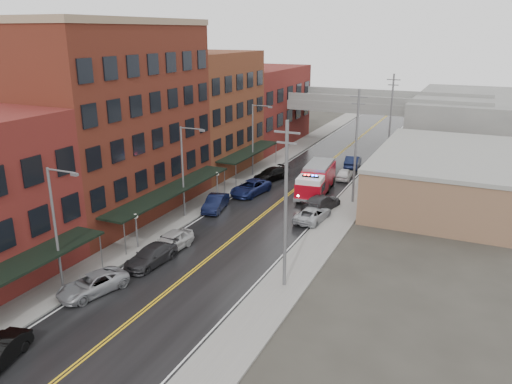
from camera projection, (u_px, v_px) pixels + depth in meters
The scene contains 33 objects.
road at pixel (272, 208), 51.62m from camera, with size 11.00×160.00×0.02m, color black.
sidewalk_left at pixel (210, 198), 54.46m from camera, with size 3.00×160.00×0.15m, color slate.
sidewalk_right at pixel (341, 218), 48.73m from camera, with size 3.00×160.00×0.15m, color slate.
curb_left at pixel (224, 200), 53.82m from camera, with size 0.30×160.00×0.15m, color gray.
curb_right at pixel (325, 215), 49.38m from camera, with size 0.30×160.00×0.15m, color gray.
brick_building_b at pixel (118, 123), 48.00m from camera, with size 9.00×20.00×18.00m, color #561C16.
brick_building_c at pixel (208, 113), 63.63m from camera, with size 9.00×15.00×15.00m, color brown.
brick_building_far at pixel (263, 106), 79.25m from camera, with size 9.00×20.00×12.00m, color maroon.
tan_building at pixel (446, 178), 53.23m from camera, with size 14.00×22.00×5.00m, color brown.
right_far_block at pixel (477, 121), 77.98m from camera, with size 18.00×30.00×8.00m, color slate.
awning_0 at pixel (2, 275), 31.11m from camera, with size 2.60×16.00×3.09m.
awning_1 at pixel (172, 190), 47.58m from camera, with size 2.60×18.00×3.09m.
awning_2 at pixel (249, 152), 62.74m from camera, with size 2.60×13.00×3.09m.
globe_lamp_1 at pixel (136, 223), 41.29m from camera, with size 0.44×0.44×3.12m.
globe_lamp_2 at pixel (217, 179), 53.42m from camera, with size 0.44×0.44×3.12m.
street_lamp_0 at pixel (57, 223), 33.53m from camera, with size 2.64×0.22×9.00m.
street_lamp_1 at pixel (185, 166), 47.39m from camera, with size 2.64×0.22×9.00m.
street_lamp_2 at pixel (255, 136), 61.26m from camera, with size 2.64×0.22×9.00m.
utility_pole_0 at pixel (286, 203), 33.85m from camera, with size 1.80×0.24×12.00m.
utility_pole_1 at pixel (356, 145), 51.18m from camera, with size 1.80×0.24×12.00m.
utility_pole_2 at pixel (391, 116), 68.51m from camera, with size 1.80×0.24×12.00m.
overpass at pixel (351, 108), 77.50m from camera, with size 40.00×10.00×7.50m.
fire_truck at pixel (316, 179), 55.52m from camera, with size 4.21×9.04×3.21m.
parked_car_left_2 at pixel (92, 284), 34.67m from camera, with size 2.30×4.99×1.39m, color gray.
parked_car_left_3 at pixel (151, 256), 38.97m from camera, with size 2.05×5.03×1.46m, color #252527.
parked_car_left_4 at pixel (171, 242), 41.35m from camera, with size 1.91×4.74×1.62m, color #B8B8B8.
parked_car_left_5 at pixel (216, 203), 50.77m from camera, with size 1.64×4.71×1.55m, color black.
parked_car_left_6 at pixel (251, 188), 55.70m from camera, with size 2.58×5.59×1.55m, color #141D4B.
parked_car_left_7 at pixel (271, 174), 60.92m from camera, with size 2.11×5.18×1.50m, color black.
parked_car_right_0 at pixel (313, 214), 47.88m from camera, with size 2.34×5.06×1.41m, color #A4A7AC.
parked_car_right_1 at pixel (321, 203), 50.70m from camera, with size 2.29×5.62×1.63m, color #2A2A2D.
parked_car_right_2 at pixel (345, 174), 61.33m from camera, with size 1.63×4.05×1.38m, color silver.
parked_car_right_3 at pixel (353, 162), 66.58m from camera, with size 1.75×5.02×1.65m, color black.
Camera 1 is at (18.55, -14.94, 17.50)m, focal length 35.00 mm.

